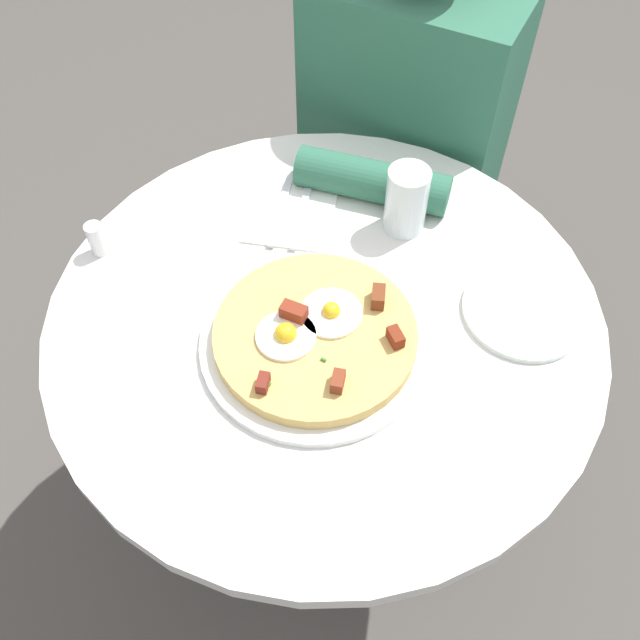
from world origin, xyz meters
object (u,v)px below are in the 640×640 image
(person_seated, at_px, (399,176))
(fork, at_px, (282,207))
(bread_plate, at_px, (524,311))
(water_glass, at_px, (406,200))
(breakfast_pizza, at_px, (315,334))
(dining_table, at_px, (324,372))
(pizza_plate, at_px, (315,342))
(salt_shaker, at_px, (97,239))
(knife, at_px, (303,210))

(person_seated, bearing_deg, fork, 78.74)
(fork, bearing_deg, bread_plate, 69.42)
(bread_plate, bearing_deg, water_glass, -20.47)
(breakfast_pizza, xyz_separation_m, bread_plate, (-0.25, -0.19, -0.02))
(dining_table, distance_m, pizza_plate, 0.18)
(dining_table, bearing_deg, salt_shaker, 7.73)
(fork, distance_m, salt_shaker, 0.30)
(knife, height_order, water_glass, water_glass)
(bread_plate, distance_m, salt_shaker, 0.67)
(pizza_plate, xyz_separation_m, fork, (0.18, -0.22, 0.00))
(person_seated, bearing_deg, salt_shaker, 63.88)
(pizza_plate, height_order, salt_shaker, salt_shaker)
(knife, bearing_deg, salt_shaker, -65.00)
(fork, xyz_separation_m, salt_shaker, (0.21, 0.21, 0.02))
(dining_table, bearing_deg, fork, -44.98)
(pizza_plate, height_order, knife, pizza_plate)
(breakfast_pizza, bearing_deg, fork, -51.34)
(water_glass, relative_size, salt_shaker, 1.98)
(knife, xyz_separation_m, water_glass, (-0.16, -0.05, 0.05))
(dining_table, xyz_separation_m, fork, (0.16, -0.16, 0.17))
(pizza_plate, xyz_separation_m, bread_plate, (-0.25, -0.19, -0.00))
(breakfast_pizza, distance_m, fork, 0.28)
(breakfast_pizza, relative_size, salt_shaker, 5.03)
(water_glass, height_order, salt_shaker, water_glass)
(fork, bearing_deg, salt_shaker, -62.10)
(salt_shaker, bearing_deg, fork, -135.19)
(pizza_plate, height_order, breakfast_pizza, breakfast_pizza)
(salt_shaker, bearing_deg, water_glass, -146.51)
(dining_table, xyz_separation_m, person_seated, (0.09, -0.54, -0.03))
(pizza_plate, bearing_deg, knife, -58.50)
(person_seated, xyz_separation_m, fork, (0.07, 0.38, 0.20))
(water_glass, bearing_deg, dining_table, 81.00)
(dining_table, relative_size, knife, 4.66)
(fork, height_order, water_glass, water_glass)
(pizza_plate, distance_m, breakfast_pizza, 0.02)
(breakfast_pizza, relative_size, bread_plate, 1.58)
(dining_table, distance_m, person_seated, 0.55)
(person_seated, relative_size, water_glass, 9.91)
(water_glass, bearing_deg, pizza_plate, 85.59)
(person_seated, distance_m, pizza_plate, 0.64)
(person_seated, bearing_deg, pizza_plate, 99.54)
(person_seated, bearing_deg, dining_table, 99.15)
(salt_shaker, bearing_deg, person_seated, -116.12)
(fork, xyz_separation_m, knife, (-0.03, -0.01, 0.00))
(bread_plate, height_order, knife, bread_plate)
(dining_table, xyz_separation_m, breakfast_pizza, (-0.01, 0.06, 0.19))
(bread_plate, height_order, water_glass, water_glass)
(dining_table, relative_size, salt_shaker, 14.45)
(water_glass, distance_m, salt_shaker, 0.49)
(dining_table, height_order, water_glass, water_glass)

